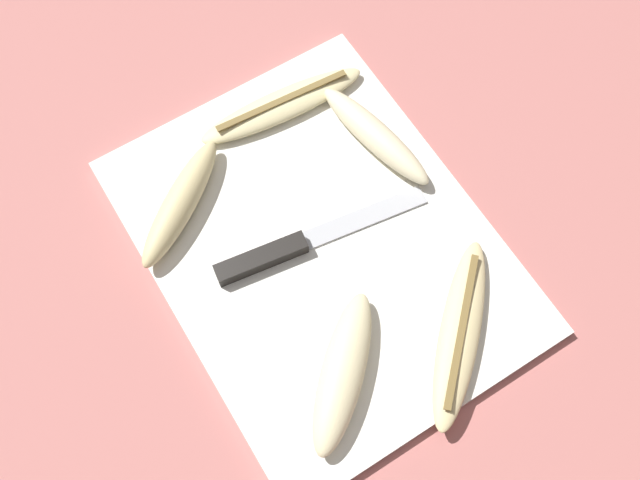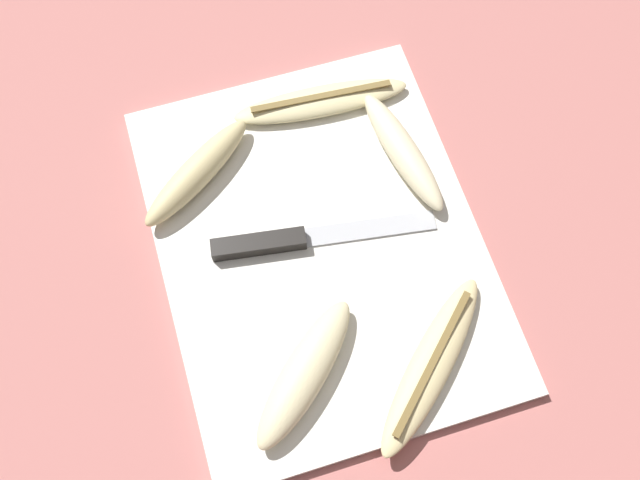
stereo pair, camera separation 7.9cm
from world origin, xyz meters
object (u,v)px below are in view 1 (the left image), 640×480
banana_mellow_near (180,203)px  banana_bright_far (375,136)px  banana_cream_curved (343,372)px  banana_ripe_center (460,333)px  banana_soft_right (282,105)px  knife (283,250)px

banana_mellow_near → banana_bright_far: 0.23m
banana_cream_curved → banana_bright_far: (-0.21, 0.18, -0.00)m
banana_cream_curved → banana_mellow_near: same height
banana_ripe_center → banana_bright_far: size_ratio=1.05×
banana_soft_right → knife: bearing=-30.5°
knife → banana_ripe_center: size_ratio=1.39×
knife → banana_ripe_center: banana_ripe_center is taller
banana_bright_far → banana_soft_right: bearing=-144.4°
banana_soft_right → banana_cream_curved: size_ratio=1.37×
banana_soft_right → banana_cream_curved: bearing=-20.0°
banana_mellow_near → knife: bearing=33.2°
banana_cream_curved → banana_ripe_center: banana_cream_curved is taller
knife → banana_mellow_near: (-0.10, -0.07, 0.01)m
banana_mellow_near → banana_ripe_center: bearing=32.0°
knife → banana_ripe_center: (0.17, 0.10, 0.00)m
knife → banana_bright_far: bearing=119.9°
banana_soft_right → banana_mellow_near: 0.17m
knife → banana_cream_curved: (0.14, -0.02, 0.01)m
banana_soft_right → banana_cream_curved: (0.30, -0.11, 0.01)m
knife → banana_bright_far: banana_bright_far is taller
banana_ripe_center → banana_bright_far: bearing=167.3°
banana_mellow_near → banana_bright_far: bearing=79.7°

